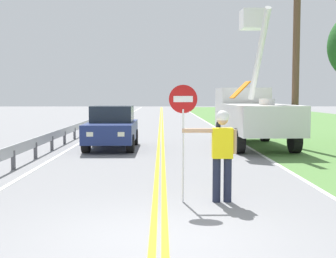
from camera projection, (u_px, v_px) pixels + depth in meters
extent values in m
plane|color=gray|center=(159.00, 240.00, 6.68)|extent=(160.00, 160.00, 0.00)
cube|color=yellow|center=(160.00, 131.00, 26.62)|extent=(0.11, 110.00, 0.01)
cube|color=yellow|center=(163.00, 131.00, 26.62)|extent=(0.11, 110.00, 0.01)
cube|color=silver|center=(222.00, 131.00, 26.67)|extent=(0.12, 110.00, 0.01)
cube|color=silver|center=(100.00, 132.00, 26.57)|extent=(0.12, 110.00, 0.01)
cylinder|color=#1E2338|center=(228.00, 180.00, 9.05)|extent=(0.16, 0.16, 0.88)
cylinder|color=#1E2338|center=(217.00, 180.00, 9.04)|extent=(0.16, 0.16, 0.88)
cube|color=yellow|center=(222.00, 143.00, 8.99)|extent=(0.40, 0.24, 0.60)
cylinder|color=tan|center=(197.00, 131.00, 8.96)|extent=(0.60, 0.09, 0.09)
cylinder|color=tan|center=(234.00, 142.00, 8.99)|extent=(0.09, 0.09, 0.48)
sphere|color=tan|center=(223.00, 119.00, 8.96)|extent=(0.22, 0.22, 0.22)
sphere|color=white|center=(223.00, 117.00, 8.95)|extent=(0.25, 0.25, 0.25)
cylinder|color=silver|center=(183.00, 156.00, 9.00)|extent=(0.04, 0.04, 1.85)
cylinder|color=#B71414|center=(183.00, 99.00, 8.91)|extent=(0.56, 0.03, 0.56)
cube|color=white|center=(183.00, 99.00, 8.90)|extent=(0.38, 0.01, 0.12)
cube|color=silver|center=(260.00, 119.00, 17.64)|extent=(2.44, 4.67, 1.10)
cube|color=silver|center=(242.00, 110.00, 21.06)|extent=(2.26, 2.17, 2.00)
cube|color=#1E2833|center=(238.00, 103.00, 22.07)|extent=(1.98, 0.12, 0.90)
cylinder|color=silver|center=(267.00, 102.00, 16.68)|extent=(0.56, 0.56, 0.24)
cylinder|color=silver|center=(259.00, 56.00, 17.85)|extent=(0.32, 2.81, 3.43)
cube|color=white|center=(252.00, 19.00, 19.03)|extent=(0.93, 0.93, 0.80)
cube|color=orange|center=(240.00, 90.00, 15.72)|extent=(0.62, 0.82, 0.59)
cylinder|color=black|center=(221.00, 132.00, 20.89)|extent=(0.35, 0.93, 0.92)
cylinder|color=black|center=(265.00, 131.00, 20.98)|extent=(0.35, 0.93, 0.92)
cylinder|color=black|center=(239.00, 141.00, 16.62)|extent=(0.35, 0.93, 0.92)
cylinder|color=black|center=(295.00, 141.00, 16.71)|extent=(0.35, 0.93, 0.92)
cube|color=navy|center=(112.00, 131.00, 18.07)|extent=(1.84, 4.10, 0.72)
cube|color=#1E2833|center=(112.00, 114.00, 18.27)|extent=(1.62, 1.72, 0.64)
cube|color=#EAEACC|center=(121.00, 134.00, 16.05)|extent=(0.24, 0.06, 0.16)
cube|color=#EAEACC|center=(90.00, 134.00, 16.03)|extent=(0.24, 0.06, 0.16)
cylinder|color=black|center=(130.00, 143.00, 16.84)|extent=(0.28, 0.68, 0.68)
cylinder|color=black|center=(86.00, 144.00, 16.82)|extent=(0.28, 0.68, 0.68)
cylinder|color=black|center=(134.00, 137.00, 19.37)|extent=(0.28, 0.68, 0.68)
cylinder|color=black|center=(96.00, 137.00, 19.35)|extent=(0.28, 0.68, 0.68)
cylinder|color=brown|center=(296.00, 50.00, 18.20)|extent=(0.28, 0.28, 7.86)
cube|color=#9EA0A3|center=(70.00, 129.00, 20.93)|extent=(0.06, 32.00, 0.32)
cube|color=#4C4C51|center=(13.00, 160.00, 12.97)|extent=(0.10, 0.10, 0.55)
cube|color=#4C4C51|center=(35.00, 150.00, 15.25)|extent=(0.10, 0.10, 0.55)
cube|color=#4C4C51|center=(52.00, 143.00, 17.53)|extent=(0.10, 0.10, 0.55)
cube|color=#4C4C51|center=(65.00, 138.00, 19.81)|extent=(0.10, 0.10, 0.55)
cube|color=#4C4C51|center=(75.00, 133.00, 22.09)|extent=(0.10, 0.10, 0.55)
cube|color=#4C4C51|center=(83.00, 130.00, 24.37)|extent=(0.10, 0.10, 0.55)
cube|color=#4C4C51|center=(89.00, 127.00, 26.65)|extent=(0.10, 0.10, 0.55)
cube|color=#4C4C51|center=(95.00, 124.00, 28.93)|extent=(0.10, 0.10, 0.55)
cube|color=#4C4C51|center=(100.00, 122.00, 31.21)|extent=(0.10, 0.10, 0.55)
cube|color=#4C4C51|center=(104.00, 120.00, 33.49)|extent=(0.10, 0.10, 0.55)
cube|color=#4C4C51|center=(108.00, 119.00, 35.77)|extent=(0.10, 0.10, 0.55)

